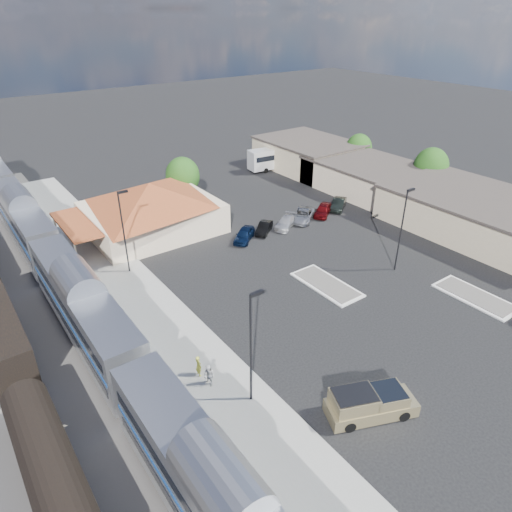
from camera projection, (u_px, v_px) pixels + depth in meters
ground at (310, 308)px, 42.22m from camera, size 280.00×280.00×0.00m
railbed at (51, 349)px, 37.03m from camera, size 16.00×100.00×0.12m
platform at (163, 322)px, 40.24m from camera, size 5.50×92.00×0.18m
passenger_train at (84, 311)px, 36.89m from camera, size 3.00×104.00×5.55m
station_depot at (151, 207)px, 55.42m from camera, size 18.35×12.24×6.20m
buildings_east at (389, 183)px, 65.74m from camera, size 14.40×51.40×4.80m
traffic_island_south at (327, 284)px, 45.65m from camera, size 3.30×7.50×0.21m
traffic_island_north at (475, 297)px, 43.71m from camera, size 3.30×7.50×0.21m
lamp_plat_s at (252, 340)px, 29.77m from camera, size 1.08×0.25×9.00m
lamp_plat_n at (124, 226)px, 45.41m from camera, size 1.08×0.25×9.00m
lamp_lot at (403, 224)px, 45.91m from camera, size 1.08×0.25×9.00m
tree_east_b at (431, 166)px, 66.28m from camera, size 4.94×4.94×6.96m
tree_east_c at (359, 148)px, 76.45m from camera, size 4.41×4.41×6.21m
tree_depot at (183, 176)px, 63.16m from camera, size 4.71×4.71×6.63m
pickup_truck at (371, 403)px, 30.72m from camera, size 6.48×4.38×2.11m
coach_bus at (280, 156)px, 78.19m from camera, size 11.69×3.84×3.68m
person_a at (198, 366)px, 33.87m from camera, size 0.43×0.65×1.76m
person_b at (209, 376)px, 32.94m from camera, size 0.90×1.03×1.78m
parked_car_a at (244, 235)px, 54.21m from camera, size 4.46×4.04×1.47m
parked_car_b at (264, 228)px, 56.12m from camera, size 3.90×3.48×1.28m
parked_car_c at (286, 222)px, 57.56m from camera, size 4.79×3.90×1.30m
parked_car_d at (303, 215)px, 59.39m from camera, size 5.57×4.95×1.43m
parked_car_e at (323, 210)px, 60.81m from camera, size 4.66×3.93×1.50m
parked_car_f at (339, 204)px, 62.68m from camera, size 4.56×3.86×1.48m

